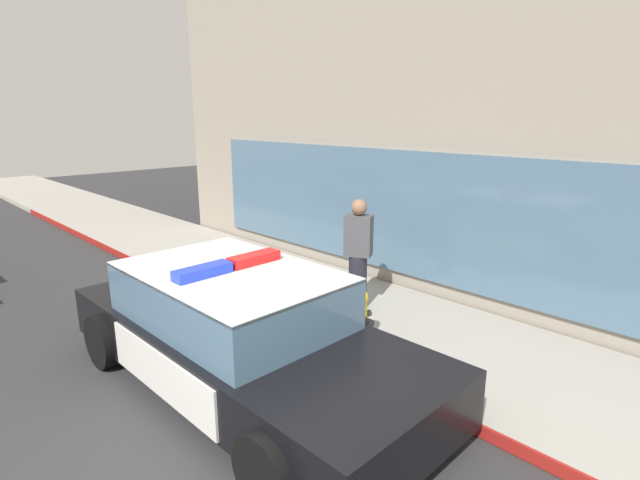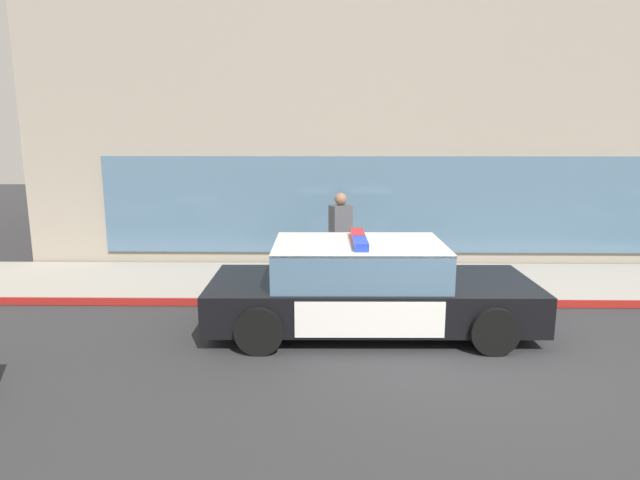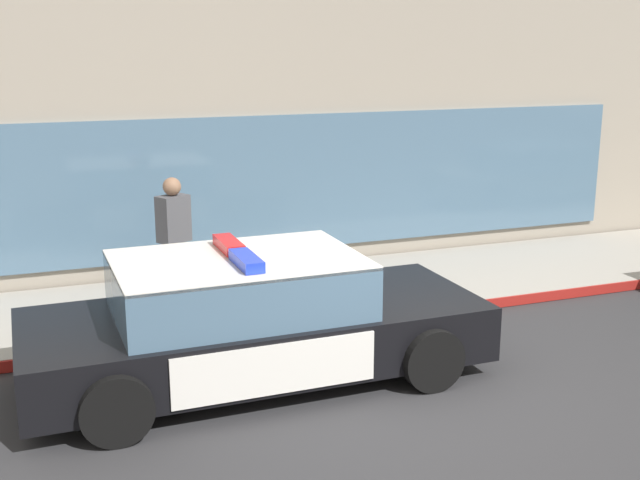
% 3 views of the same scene
% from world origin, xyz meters
% --- Properties ---
extents(sidewalk, '(48.00, 2.62, 0.15)m').
position_xyz_m(sidewalk, '(0.00, 3.51, 0.07)').
color(sidewalk, '#A39E93').
rests_on(sidewalk, ground).
extents(curb_red_paint, '(28.80, 0.04, 0.14)m').
position_xyz_m(curb_red_paint, '(0.00, 2.18, 0.08)').
color(curb_red_paint, maroon).
rests_on(curb_red_paint, ground).
extents(police_cruiser, '(4.93, 2.18, 1.49)m').
position_xyz_m(police_cruiser, '(-1.41, 1.08, 0.68)').
color(police_cruiser, black).
rests_on(police_cruiser, ground).
extents(fire_hydrant, '(0.34, 0.39, 0.73)m').
position_xyz_m(fire_hydrant, '(-0.98, 2.68, 0.50)').
color(fire_hydrant, gold).
rests_on(fire_hydrant, sidewalk).
extents(pedestrian_on_sidewalk, '(0.48, 0.42, 1.71)m').
position_xyz_m(pedestrian_on_sidewalk, '(-1.78, 3.53, 1.01)').
color(pedestrian_on_sidewalk, '#23232D').
rests_on(pedestrian_on_sidewalk, sidewalk).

